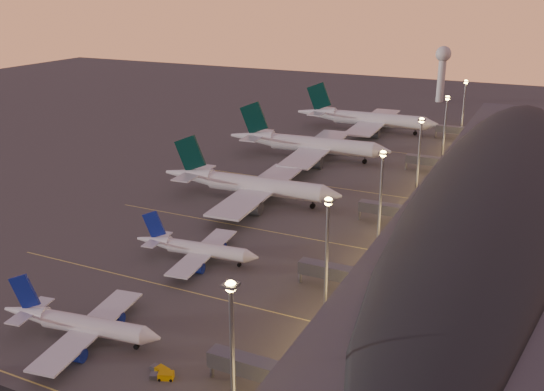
{
  "coord_description": "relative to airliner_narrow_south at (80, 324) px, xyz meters",
  "views": [
    {
      "loc": [
        74.89,
        -107.59,
        65.9
      ],
      "look_at": [
        2.0,
        45.0,
        7.0
      ],
      "focal_mm": 40.0,
      "sensor_mm": 36.0,
      "label": 1
    }
  ],
  "objects": [
    {
      "name": "airliner_wide_mid",
      "position": [
        -10.13,
        141.74,
        2.32
      ],
      "size": [
        67.31,
        61.49,
        21.53
      ],
      "rotation": [
        0.0,
        0.0,
        0.08
      ],
      "color": "silver",
      "rests_on": "ground"
    },
    {
      "name": "baggage_tug_b",
      "position": [
        21.93,
        -3.68,
        -2.66
      ],
      "size": [
        4.46,
        3.08,
        1.24
      ],
      "rotation": [
        0.0,
        0.0,
        0.38
      ],
      "color": "#CB9403",
      "rests_on": "ground"
    },
    {
      "name": "airliner_wide_near",
      "position": [
        -7.83,
        86.81,
        1.87
      ],
      "size": [
        61.79,
        56.34,
        19.77
      ],
      "rotation": [
        0.0,
        0.0,
        0.06
      ],
      "color": "silver",
      "rests_on": "ground"
    },
    {
      "name": "terminal_building",
      "position": [
        65.32,
        102.97,
        5.56
      ],
      "size": [
        56.35,
        255.0,
        17.46
      ],
      "color": "#454549",
      "rests_on": "ground"
    },
    {
      "name": "lane_markings",
      "position": [
        3.48,
        70.5,
        -3.22
      ],
      "size": [
        90.0,
        180.36,
        0.0
      ],
      "color": "#D8C659",
      "rests_on": "ground"
    },
    {
      "name": "airliner_narrow_south",
      "position": [
        0.0,
        0.0,
        0.0
      ],
      "size": [
        34.91,
        31.46,
        12.47
      ],
      "rotation": [
        0.0,
        0.0,
        0.15
      ],
      "color": "silver",
      "rests_on": "ground"
    },
    {
      "name": "ground",
      "position": [
        3.48,
        30.5,
        -3.22
      ],
      "size": [
        700.0,
        700.0,
        0.0
      ],
      "primitive_type": "plane",
      "color": "#464441"
    },
    {
      "name": "airliner_wide_far",
      "position": [
        -3.65,
        198.33,
        2.41
      ],
      "size": [
        68.35,
        62.19,
        21.89
      ],
      "rotation": [
        0.0,
        0.0,
        0.04
      ],
      "color": "silver",
      "rests_on": "ground"
    },
    {
      "name": "baggage_tug_a",
      "position": [
        20.53,
        -2.46,
        -2.69
      ],
      "size": [
        4.18,
        2.45,
        1.17
      ],
      "rotation": [
        0.0,
        0.0,
        -0.24
      ],
      "color": "#CB9403",
      "rests_on": "ground"
    },
    {
      "name": "light_masts",
      "position": [
        39.48,
        95.5,
        14.33
      ],
      "size": [
        2.2,
        217.2,
        25.9
      ],
      "color": "slate",
      "rests_on": "ground"
    },
    {
      "name": "radar_tower",
      "position": [
        13.48,
        290.5,
        18.65
      ],
      "size": [
        9.0,
        9.0,
        32.5
      ],
      "color": "silver",
      "rests_on": "ground"
    },
    {
      "name": "airliner_narrow_north",
      "position": [
        1.01,
        40.55,
        -0.12
      ],
      "size": [
        33.65,
        30.23,
        12.01
      ],
      "rotation": [
        0.0,
        0.0,
        0.11
      ],
      "color": "silver",
      "rests_on": "ground"
    }
  ]
}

